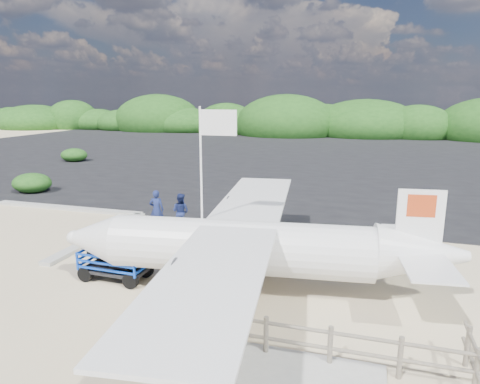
{
  "coord_description": "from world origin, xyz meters",
  "views": [
    {
      "loc": [
        6.53,
        -13.93,
        6.08
      ],
      "look_at": [
        1.29,
        3.58,
        1.95
      ],
      "focal_mm": 32.0,
      "sensor_mm": 36.0,
      "label": 1
    }
  ],
  "objects": [
    {
      "name": "signboard",
      "position": [
        3.83,
        0.35,
        0.0
      ],
      "size": [
        1.74,
        0.42,
        1.43
      ],
      "primitive_type": null,
      "rotation": [
        0.0,
        0.0,
        -0.15
      ],
      "color": "#532917",
      "rests_on": "ground"
    },
    {
      "name": "lagoon",
      "position": [
        -9.0,
        1.5,
        0.0
      ],
      "size": [
        9.0,
        7.0,
        0.4
      ],
      "primitive_type": null,
      "color": "#B2B2B2",
      "rests_on": "ground"
    },
    {
      "name": "crew_a",
      "position": [
        -2.63,
        3.23,
        0.93
      ],
      "size": [
        0.75,
        0.57,
        1.86
      ],
      "primitive_type": "imported",
      "rotation": [
        0.0,
        0.0,
        3.33
      ],
      "color": "#151E4E",
      "rests_on": "ground"
    },
    {
      "name": "asphalt_apron",
      "position": [
        0.0,
        30.0,
        0.0
      ],
      "size": [
        90.0,
        50.0,
        0.04
      ],
      "primitive_type": null,
      "color": "#B2B2B2",
      "rests_on": "ground"
    },
    {
      "name": "vegetation_band",
      "position": [
        0.0,
        55.0,
        0.0
      ],
      "size": [
        124.0,
        8.0,
        4.4
      ],
      "primitive_type": null,
      "color": "#B2B2B2",
      "rests_on": "ground"
    },
    {
      "name": "crew_c",
      "position": [
        1.38,
        3.8,
        0.84
      ],
      "size": [
        1.06,
        0.72,
        1.67
      ],
      "primitive_type": "imported",
      "rotation": [
        0.0,
        0.0,
        3.49
      ],
      "color": "#151E4E",
      "rests_on": "ground"
    },
    {
      "name": "fence",
      "position": [
        6.0,
        -5.0,
        0.0
      ],
      "size": [
        6.4,
        2.0,
        1.1
      ],
      "primitive_type": null,
      "color": "#B2B2B2",
      "rests_on": "ground"
    },
    {
      "name": "ground",
      "position": [
        0.0,
        0.0,
        0.0
      ],
      "size": [
        160.0,
        160.0,
        0.0
      ],
      "primitive_type": "plane",
      "color": "beige"
    },
    {
      "name": "crew_b",
      "position": [
        -1.52,
        3.45,
        0.87
      ],
      "size": [
        0.93,
        0.77,
        1.74
      ],
      "primitive_type": "imported",
      "rotation": [
        0.0,
        0.0,
        3.0
      ],
      "color": "#151E4E",
      "rests_on": "ground"
    },
    {
      "name": "flagpole",
      "position": [
        1.63,
        -1.76,
        0.0
      ],
      "size": [
        1.17,
        0.51,
        5.77
      ],
      "primitive_type": null,
      "rotation": [
        0.0,
        0.0,
        0.03
      ],
      "color": "white",
      "rests_on": "ground"
    },
    {
      "name": "aircraft_small",
      "position": [
        -11.13,
        32.53,
        0.0
      ],
      "size": [
        9.62,
        9.62,
        2.45
      ],
      "primitive_type": null,
      "rotation": [
        0.0,
        0.0,
        3.89
      ],
      "color": "#B2B2B2",
      "rests_on": "ground"
    },
    {
      "name": "baggage_cart",
      "position": [
        -1.36,
        -2.2,
        0.0
      ],
      "size": [
        2.46,
        1.45,
        1.21
      ],
      "primitive_type": null,
      "rotation": [
        0.0,
        0.0,
        -0.03
      ],
      "color": "blue",
      "rests_on": "ground"
    }
  ]
}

